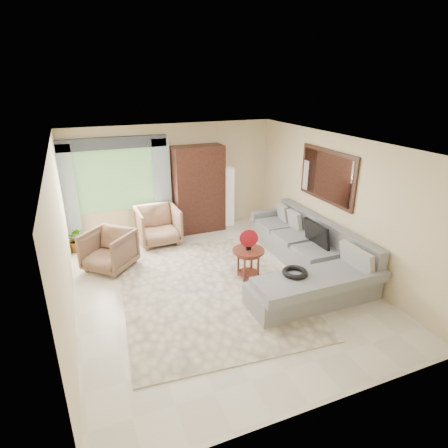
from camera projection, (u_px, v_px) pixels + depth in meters
name	position (u px, v px, depth m)	size (l,w,h in m)	color
ground	(219.00, 285.00, 6.92)	(6.00, 6.00, 0.00)	silver
area_rug	(209.00, 289.00, 6.78)	(3.00, 4.00, 0.02)	beige
sectional_sofa	(307.00, 259.00, 7.29)	(2.30, 3.46, 0.90)	gray
tv_screen	(317.00, 234.00, 7.33)	(0.06, 0.74, 0.48)	black
garden_hose	(295.00, 272.00, 6.25)	(0.43, 0.43, 0.09)	black
coffee_table	(248.00, 263.00, 7.04)	(0.60, 0.60, 0.60)	#481F13
red_disc	(249.00, 238.00, 6.85)	(0.34, 0.34, 0.03)	#A1101B
armchair_left	(109.00, 250.00, 7.39)	(0.85, 0.87, 0.80)	brown
armchair_right	(158.00, 225.00, 8.55)	(0.91, 0.94, 0.85)	#946F50
potted_plant	(77.00, 239.00, 8.19)	(0.52, 0.45, 0.57)	#999999
armoire	(199.00, 189.00, 9.07)	(1.20, 0.55, 2.10)	black
floor_lamp	(228.00, 197.00, 9.52)	(0.24, 0.24, 1.50)	silver
window	(115.00, 180.00, 8.49)	(1.80, 0.04, 1.40)	#669E59
curtain_left	(68.00, 197.00, 8.14)	(0.40, 0.08, 2.30)	#9EB7CC
curtain_right	(162.00, 187.00, 8.88)	(0.40, 0.08, 2.30)	#9EB7CC
valance	(112.00, 143.00, 8.12)	(2.40, 0.12, 0.26)	#1E232D
wall_mirror	(327.00, 176.00, 7.45)	(0.05, 1.70, 1.05)	black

